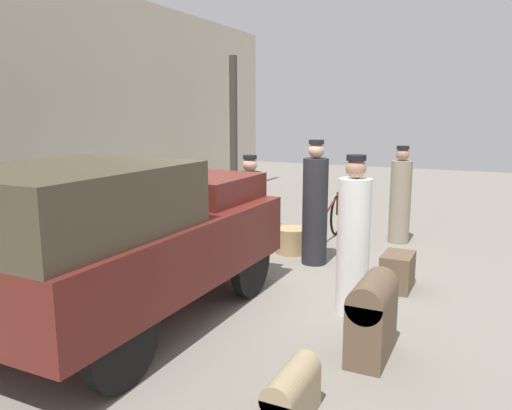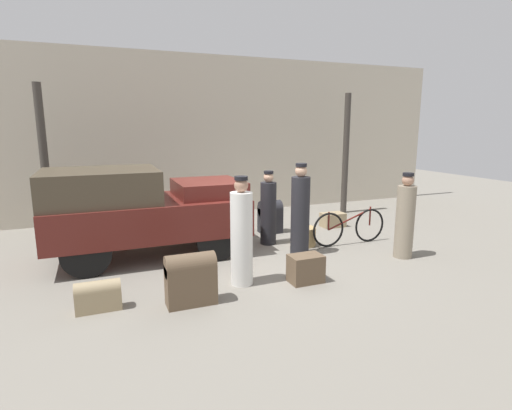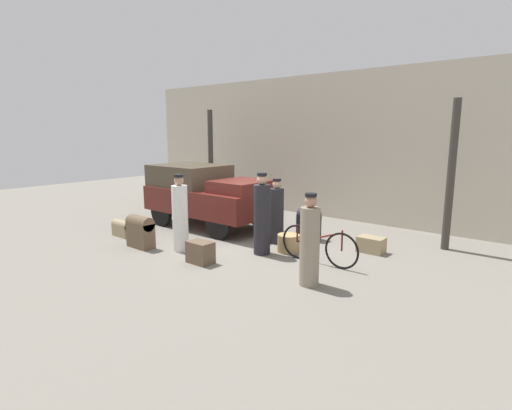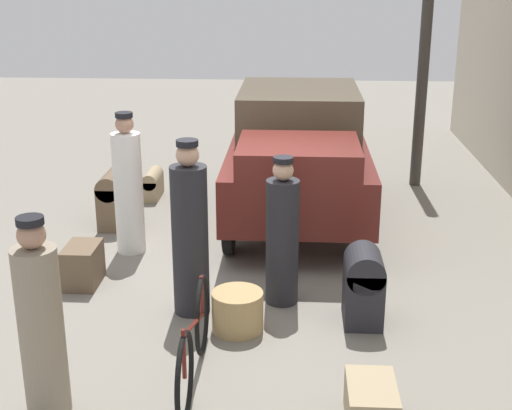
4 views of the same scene
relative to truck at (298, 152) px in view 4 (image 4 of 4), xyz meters
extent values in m
plane|color=gray|center=(2.04, -0.66, -0.99)|extent=(30.00, 30.00, 0.00)
cylinder|color=#38332D|center=(-1.79, 1.94, 0.74)|extent=(0.18, 0.18, 3.46)
cylinder|color=black|center=(1.30, 0.85, -0.57)|extent=(0.84, 0.12, 0.84)
cylinder|color=black|center=(1.30, -0.85, -0.57)|extent=(0.84, 0.12, 0.84)
cylinder|color=black|center=(-1.02, 0.85, -0.57)|extent=(0.84, 0.12, 0.84)
cylinder|color=black|center=(-1.02, -0.85, -0.57)|extent=(0.84, 0.12, 0.84)
cube|color=#591E19|center=(0.14, 0.00, -0.20)|extent=(3.75, 1.85, 0.69)
cube|color=#473D2D|center=(-0.70, 0.00, 0.45)|extent=(2.06, 1.70, 0.62)
cube|color=#591E19|center=(1.36, 0.00, 0.30)|extent=(1.31, 1.44, 0.31)
torus|color=black|center=(4.80, -0.87, -0.61)|extent=(0.75, 0.04, 0.75)
torus|color=black|center=(3.74, -0.87, -0.61)|extent=(0.75, 0.04, 0.75)
cylinder|color=#591914|center=(4.27, -0.87, -0.43)|extent=(1.07, 0.04, 0.40)
cylinder|color=#591914|center=(3.74, -0.87, -0.42)|extent=(0.04, 0.04, 0.39)
cylinder|color=#591914|center=(4.80, -0.87, -0.40)|extent=(0.04, 0.04, 0.42)
cylinder|color=tan|center=(3.31, -0.58, -0.79)|extent=(0.51, 0.51, 0.40)
cylinder|color=#232328|center=(2.65, -0.16, -0.31)|extent=(0.35, 0.35, 1.36)
sphere|color=tan|center=(2.65, -0.16, 0.48)|extent=(0.21, 0.21, 0.21)
cylinder|color=black|center=(2.65, -0.16, 0.59)|extent=(0.20, 0.20, 0.06)
cylinder|color=gray|center=(4.74, -2.00, -0.28)|extent=(0.35, 0.35, 1.42)
sphere|color=tan|center=(4.74, -2.00, 0.54)|extent=(0.22, 0.22, 0.22)
cylinder|color=black|center=(4.74, -2.00, 0.65)|extent=(0.21, 0.21, 0.06)
cylinder|color=#232328|center=(2.93, -1.09, -0.20)|extent=(0.37, 0.37, 1.57)
sphere|color=tan|center=(2.93, -1.09, 0.70)|extent=(0.23, 0.23, 0.23)
cylinder|color=black|center=(2.93, -1.09, 0.82)|extent=(0.22, 0.22, 0.06)
cylinder|color=white|center=(1.33, -2.09, -0.23)|extent=(0.36, 0.36, 1.52)
sphere|color=tan|center=(1.33, -2.09, 0.64)|extent=(0.22, 0.22, 0.22)
cylinder|color=black|center=(1.33, -2.09, 0.76)|extent=(0.21, 0.21, 0.06)
cube|color=#9E8966|center=(4.79, 0.59, -0.81)|extent=(0.59, 0.39, 0.36)
cube|color=brown|center=(0.39, -2.53, -0.69)|extent=(0.71, 0.33, 0.60)
cylinder|color=brown|center=(0.39, -2.53, -0.39)|extent=(0.71, 0.33, 0.33)
cube|color=#232328|center=(3.06, 0.67, -0.69)|extent=(0.52, 0.38, 0.60)
cylinder|color=#232328|center=(3.06, 0.67, -0.39)|extent=(0.52, 0.38, 0.38)
cube|color=#9E8966|center=(-0.86, -2.25, -0.83)|extent=(0.61, 0.24, 0.32)
cylinder|color=#9E8966|center=(-0.86, -2.25, -0.67)|extent=(0.61, 0.24, 0.24)
cube|color=brown|center=(2.34, -2.41, -0.76)|extent=(0.55, 0.36, 0.46)
camera|label=1|loc=(-3.92, -3.44, 1.23)|focal=35.00mm
camera|label=2|loc=(-0.77, -7.91, 1.56)|focal=28.00mm
camera|label=3|loc=(8.35, -7.87, 1.73)|focal=28.00mm
camera|label=4|loc=(9.61, -0.03, 2.45)|focal=50.00mm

